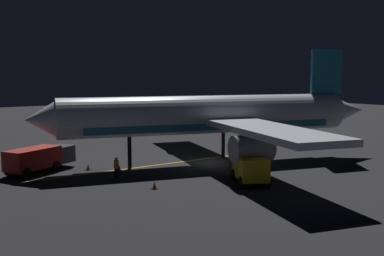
{
  "coord_description": "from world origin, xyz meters",
  "views": [
    {
      "loc": [
        -34.02,
        26.07,
        8.4
      ],
      "look_at": [
        0.0,
        2.0,
        3.5
      ],
      "focal_mm": 42.4,
      "sensor_mm": 36.0,
      "label": 1
    }
  ],
  "objects_px": {
    "ground_crew_worker": "(116,168)",
    "traffic_cone_near_right": "(154,186)",
    "baggage_truck": "(39,159)",
    "traffic_cone_near_left": "(88,167)",
    "catering_truck": "(248,168)",
    "traffic_cone_under_wing": "(119,168)",
    "airliner": "(215,116)"
  },
  "relations": [
    {
      "from": "ground_crew_worker",
      "to": "traffic_cone_near_right",
      "type": "height_order",
      "value": "ground_crew_worker"
    },
    {
      "from": "traffic_cone_near_right",
      "to": "baggage_truck",
      "type": "bearing_deg",
      "value": 25.33
    },
    {
      "from": "traffic_cone_near_right",
      "to": "traffic_cone_near_left",
      "type": "bearing_deg",
      "value": 8.68
    },
    {
      "from": "baggage_truck",
      "to": "ground_crew_worker",
      "type": "distance_m",
      "value": 7.55
    },
    {
      "from": "catering_truck",
      "to": "traffic_cone_under_wing",
      "type": "height_order",
      "value": "catering_truck"
    },
    {
      "from": "traffic_cone_near_right",
      "to": "ground_crew_worker",
      "type": "bearing_deg",
      "value": 9.13
    },
    {
      "from": "catering_truck",
      "to": "ground_crew_worker",
      "type": "distance_m",
      "value": 10.69
    },
    {
      "from": "airliner",
      "to": "ground_crew_worker",
      "type": "distance_m",
      "value": 11.33
    },
    {
      "from": "traffic_cone_under_wing",
      "to": "ground_crew_worker",
      "type": "bearing_deg",
      "value": 149.83
    },
    {
      "from": "airliner",
      "to": "ground_crew_worker",
      "type": "height_order",
      "value": "airliner"
    },
    {
      "from": "airliner",
      "to": "traffic_cone_near_left",
      "type": "height_order",
      "value": "airliner"
    },
    {
      "from": "ground_crew_worker",
      "to": "traffic_cone_near_left",
      "type": "height_order",
      "value": "ground_crew_worker"
    },
    {
      "from": "baggage_truck",
      "to": "ground_crew_worker",
      "type": "xyz_separation_m",
      "value": [
        -6.13,
        -4.4,
        -0.28
      ]
    },
    {
      "from": "airliner",
      "to": "catering_truck",
      "type": "distance_m",
      "value": 8.95
    },
    {
      "from": "baggage_truck",
      "to": "catering_truck",
      "type": "distance_m",
      "value": 18.12
    },
    {
      "from": "baggage_truck",
      "to": "traffic_cone_under_wing",
      "type": "height_order",
      "value": "baggage_truck"
    },
    {
      "from": "catering_truck",
      "to": "traffic_cone_near_left",
      "type": "xyz_separation_m",
      "value": [
        11.52,
        8.59,
        -0.9
      ]
    },
    {
      "from": "catering_truck",
      "to": "ground_crew_worker",
      "type": "bearing_deg",
      "value": 48.14
    },
    {
      "from": "traffic_cone_near_left",
      "to": "baggage_truck",
      "type": "bearing_deg",
      "value": 65.23
    },
    {
      "from": "airliner",
      "to": "traffic_cone_near_left",
      "type": "distance_m",
      "value": 12.66
    },
    {
      "from": "catering_truck",
      "to": "ground_crew_worker",
      "type": "xyz_separation_m",
      "value": [
        7.13,
        7.96,
        -0.26
      ]
    },
    {
      "from": "baggage_truck",
      "to": "airliner",
      "type": "bearing_deg",
      "value": -109.69
    },
    {
      "from": "catering_truck",
      "to": "traffic_cone_under_wing",
      "type": "xyz_separation_m",
      "value": [
        9.72,
        6.45,
        -0.9
      ]
    },
    {
      "from": "traffic_cone_near_right",
      "to": "traffic_cone_under_wing",
      "type": "height_order",
      "value": "same"
    },
    {
      "from": "airliner",
      "to": "traffic_cone_under_wing",
      "type": "distance_m",
      "value": 10.31
    },
    {
      "from": "traffic_cone_near_left",
      "to": "catering_truck",
      "type": "bearing_deg",
      "value": -143.3
    },
    {
      "from": "airliner",
      "to": "baggage_truck",
      "type": "xyz_separation_m",
      "value": [
        5.41,
        15.13,
        -3.29
      ]
    },
    {
      "from": "airliner",
      "to": "traffic_cone_near_left",
      "type": "relative_size",
      "value": 61.62
    },
    {
      "from": "baggage_truck",
      "to": "catering_truck",
      "type": "bearing_deg",
      "value": -137.03
    },
    {
      "from": "catering_truck",
      "to": "traffic_cone_near_right",
      "type": "distance_m",
      "value": 7.62
    },
    {
      "from": "ground_crew_worker",
      "to": "traffic_cone_near_right",
      "type": "xyz_separation_m",
      "value": [
        -4.78,
        -0.77,
        -0.64
      ]
    },
    {
      "from": "ground_crew_worker",
      "to": "catering_truck",
      "type": "bearing_deg",
      "value": -131.86
    }
  ]
}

